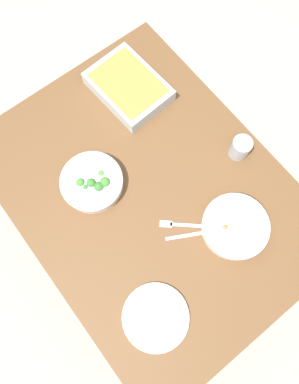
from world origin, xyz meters
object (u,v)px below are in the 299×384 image
stew_bowl (235,227)px  side_plate (156,317)px  spoon_by_stew (197,234)px  broccoli_bowl (92,182)px  drink_cup (240,148)px  fork_on_table (181,225)px  baking_dish (128,87)px

stew_bowl → side_plate: 0.40m
stew_bowl → spoon_by_stew: stew_bowl is taller
stew_bowl → broccoli_bowl: size_ratio=1.03×
drink_cup → fork_on_table: bearing=-76.4°
stew_bowl → spoon_by_stew: 0.13m
baking_dish → fork_on_table: (0.54, -0.18, -0.03)m
baking_dish → spoon_by_stew: (0.60, -0.16, -0.03)m
drink_cup → side_plate: (0.27, -0.60, -0.03)m
side_plate → fork_on_table: bearing=125.6°
broccoli_bowl → drink_cup: drink_cup is taller
broccoli_bowl → drink_cup: (0.23, 0.50, 0.01)m
drink_cup → spoon_by_stew: 0.35m
broccoli_bowl → side_plate: size_ratio=1.02×
broccoli_bowl → spoon_by_stew: bearing=25.9°
broccoli_bowl → baking_dish: bearing=124.5°
stew_bowl → broccoli_bowl: 0.52m
drink_cup → broccoli_bowl: bearing=-114.5°
fork_on_table → stew_bowl: bearing=48.4°
side_plate → fork_on_table: size_ratio=1.52×
broccoli_bowl → fork_on_table: (0.31, 0.16, -0.03)m
baking_dish → stew_bowl: bearing=-3.7°
broccoli_bowl → spoon_by_stew: broccoli_bowl is taller
stew_bowl → fork_on_table: (-0.12, -0.14, -0.03)m
broccoli_bowl → spoon_by_stew: size_ratio=1.38×
stew_bowl → drink_cup: (-0.20, 0.21, 0.01)m
broccoli_bowl → drink_cup: 0.55m
baking_dish → fork_on_table: baking_dish is taller
drink_cup → fork_on_table: drink_cup is taller
stew_bowl → fork_on_table: bearing=-131.6°
broccoli_bowl → spoon_by_stew: (0.37, 0.18, -0.03)m
broccoli_bowl → fork_on_table: size_ratio=1.56×
broccoli_bowl → fork_on_table: broccoli_bowl is taller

